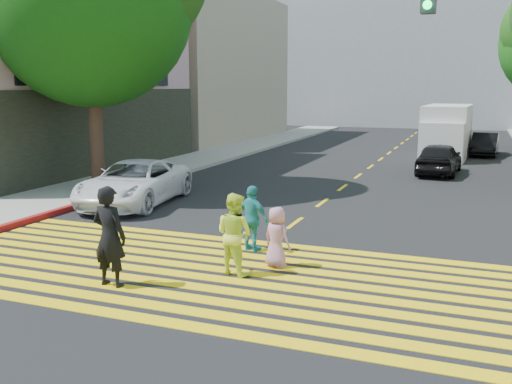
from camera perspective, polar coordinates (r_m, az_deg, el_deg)
The scene contains 17 objects.
ground at distance 10.50m, azimuth -5.99°, elevation -10.36°, with size 120.00×120.00×0.00m, color black.
sidewalk_left at distance 33.56m, azimuth -1.88°, elevation 4.28°, with size 3.00×40.00×0.15m, color gray.
curb_red at distance 18.98m, azimuth -16.41°, elevation -1.00°, with size 0.20×8.00×0.16m, color maroon.
crosswalk at distance 11.58m, azimuth -3.10°, elevation -8.27°, with size 13.40×5.30×0.01m.
lane_line at distance 31.76m, azimuth 12.78°, elevation 3.54°, with size 0.12×34.40×0.01m.
building_left_pink at distance 29.17m, azimuth -24.13°, elevation 11.30°, with size 12.10×14.10×11.00m.
building_left_tan at distance 42.08m, azimuth -8.30°, elevation 12.16°, with size 12.00×16.00×10.00m, color tan.
backdrop_block at distance 56.94m, azimuth 16.91°, elevation 12.38°, with size 30.00×8.00×12.00m, color gray.
pedestrian_man at distance 11.04m, azimuth -14.45°, elevation -4.33°, with size 0.71×0.46×1.93m, color black.
pedestrian_woman at distance 11.43m, azimuth -2.19°, elevation -4.20°, with size 0.81×0.63×1.66m, color #DAF644.
pedestrian_child at distance 11.89m, azimuth 2.07°, elevation -4.54°, with size 0.63×0.41×1.29m, color #C3819F.
pedestrian_extra at distance 13.01m, azimuth -0.37°, elevation -2.67°, with size 0.90×0.37×1.53m, color teal.
white_sedan at distance 18.62m, azimuth -12.05°, elevation 0.91°, with size 2.31×5.01×1.39m, color white.
dark_car_near at distance 25.74m, azimuth 17.84°, elevation 3.23°, with size 1.62×4.03×1.37m, color black.
silver_car at distance 37.75m, azimuth 18.79°, elevation 5.26°, with size 1.74×4.28×1.24m, color slate.
dark_car_parked at distance 33.60m, azimuth 21.90°, elevation 4.46°, with size 1.30×3.73×1.23m, color black.
white_van at distance 31.87m, azimuth 18.50°, elevation 5.63°, with size 2.44×5.91×2.74m.
Camera 1 is at (4.51, -8.71, 3.74)m, focal length 40.00 mm.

